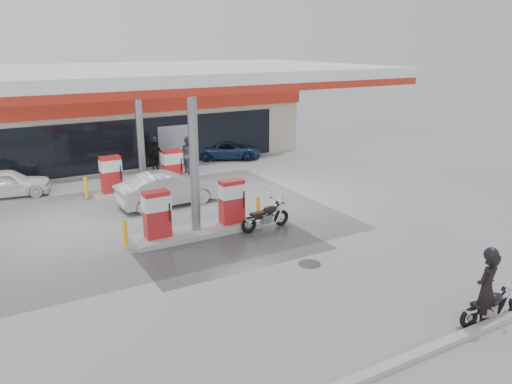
% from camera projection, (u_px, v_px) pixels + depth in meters
% --- Properties ---
extents(ground, '(90.00, 90.00, 0.00)m').
position_uv_depth(ground, '(222.00, 254.00, 15.89)').
color(ground, gray).
rests_on(ground, ground).
extents(wet_patch, '(6.00, 3.00, 0.00)m').
position_uv_depth(wet_patch, '(236.00, 251.00, 16.13)').
color(wet_patch, '#4C4C4F').
rests_on(wet_patch, ground).
extents(drain_cover, '(0.70, 0.70, 0.01)m').
position_uv_depth(drain_cover, '(310.00, 264.00, 15.18)').
color(drain_cover, '#38383A').
rests_on(drain_cover, ground).
extents(kerb, '(28.00, 0.25, 0.15)m').
position_uv_depth(kerb, '(374.00, 374.00, 10.05)').
color(kerb, gray).
rests_on(kerb, ground).
extents(store_building, '(22.00, 8.22, 4.00)m').
position_uv_depth(store_building, '(99.00, 123.00, 28.55)').
color(store_building, '#ACA190').
rests_on(store_building, ground).
extents(canopy, '(16.00, 10.02, 5.51)m').
position_uv_depth(canopy, '(160.00, 76.00, 18.52)').
color(canopy, silver).
rests_on(canopy, ground).
extents(pump_island_near, '(5.14, 1.30, 1.78)m').
position_uv_depth(pump_island_near, '(196.00, 215.00, 17.35)').
color(pump_island_near, '#9E9E99').
rests_on(pump_island_near, ground).
extents(pump_island_far, '(5.14, 1.30, 1.78)m').
position_uv_depth(pump_island_far, '(143.00, 176.00, 22.33)').
color(pump_island_far, '#9E9E99').
rests_on(pump_island_far, ground).
extents(main_motorcycle, '(1.73, 0.66, 0.89)m').
position_uv_depth(main_motorcycle, '(489.00, 307.00, 11.94)').
color(main_motorcycle, black).
rests_on(main_motorcycle, ground).
extents(biker_main, '(0.75, 0.56, 1.85)m').
position_uv_depth(biker_main, '(486.00, 289.00, 11.71)').
color(biker_main, black).
rests_on(biker_main, ground).
extents(parked_motorcycle, '(2.01, 0.77, 1.03)m').
position_uv_depth(parked_motorcycle, '(266.00, 217.00, 17.89)').
color(parked_motorcycle, black).
rests_on(parked_motorcycle, ground).
extents(sedan_white, '(3.78, 2.01, 1.22)m').
position_uv_depth(sedan_white, '(7.00, 183.00, 21.63)').
color(sedan_white, white).
rests_on(sedan_white, ground).
extents(attendant, '(0.78, 0.98, 1.92)m').
position_uv_depth(attendant, '(189.00, 154.00, 25.50)').
color(attendant, slate).
rests_on(attendant, ground).
extents(hatchback_silver, '(4.27, 1.66, 1.39)m').
position_uv_depth(hatchback_silver, '(168.00, 189.00, 20.49)').
color(hatchback_silver, '#ABAEB4').
rests_on(hatchback_silver, ground).
extents(parked_car_left, '(4.32, 1.77, 1.25)m').
position_uv_depth(parked_car_left, '(20.00, 163.00, 25.20)').
color(parked_car_left, '#A6A7AE').
rests_on(parked_car_left, ground).
extents(parked_car_right, '(4.11, 3.13, 1.04)m').
position_uv_depth(parked_car_right, '(229.00, 150.00, 28.71)').
color(parked_car_right, navy).
rests_on(parked_car_right, ground).
extents(biker_walking, '(1.08, 0.78, 1.71)m').
position_uv_depth(biker_walking, '(155.00, 155.00, 25.80)').
color(biker_walking, black).
rests_on(biker_walking, ground).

